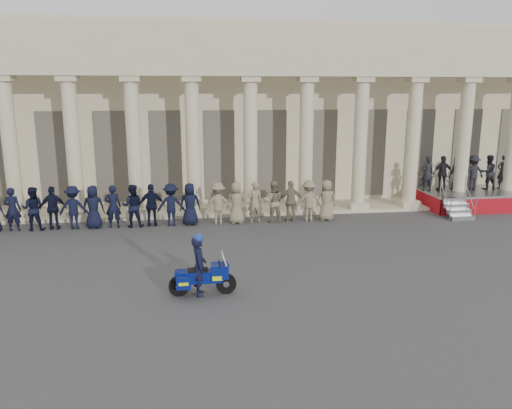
{
  "coord_description": "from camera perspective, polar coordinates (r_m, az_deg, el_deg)",
  "views": [
    {
      "loc": [
        -1.48,
        -14.62,
        5.62
      ],
      "look_at": [
        0.89,
        2.99,
        1.6
      ],
      "focal_mm": 35.0,
      "sensor_mm": 36.0,
      "label": 1
    }
  ],
  "objects": [
    {
      "name": "building",
      "position": [
        29.43,
        -4.84,
        10.57
      ],
      "size": [
        40.0,
        12.5,
        9.0
      ],
      "color": "#C4B793",
      "rests_on": "ground"
    },
    {
      "name": "motorcycle",
      "position": [
        14.28,
        -6.06,
        -8.22
      ],
      "size": [
        1.91,
        0.78,
        1.23
      ],
      "rotation": [
        0.0,
        0.0,
        0.0
      ],
      "color": "black",
      "rests_on": "ground"
    },
    {
      "name": "reviewing_stand",
      "position": [
        26.74,
        22.96,
        2.69
      ],
      "size": [
        4.63,
        4.04,
        2.57
      ],
      "color": "gray",
      "rests_on": "ground"
    },
    {
      "name": "officer_rank",
      "position": [
        21.7,
        -13.43,
        -0.13
      ],
      "size": [
        17.36,
        0.69,
        1.83
      ],
      "color": "black",
      "rests_on": "ground"
    },
    {
      "name": "ground",
      "position": [
        15.74,
        -1.77,
        -8.19
      ],
      "size": [
        90.0,
        90.0,
        0.0
      ],
      "primitive_type": "plane",
      "color": "#39393B",
      "rests_on": "ground"
    },
    {
      "name": "rider",
      "position": [
        14.15,
        -6.53,
        -6.85
      ],
      "size": [
        0.41,
        0.63,
        1.8
      ],
      "rotation": [
        0.0,
        0.0,
        1.58
      ],
      "color": "black",
      "rests_on": "ground"
    }
  ]
}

